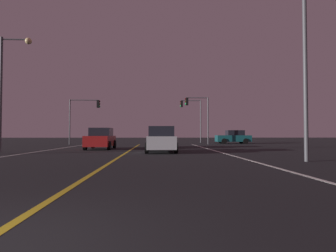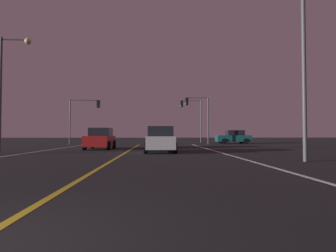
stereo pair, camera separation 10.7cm
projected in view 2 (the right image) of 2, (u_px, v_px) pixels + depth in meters
lane_edge_right at (235, 157)px, 15.03m from camera, size 0.16×36.43×0.01m
lane_center_divider at (118, 157)px, 14.78m from camera, size 0.16×36.43×0.01m
car_lead_same_lane at (160, 140)px, 18.72m from camera, size 2.02×4.30×1.70m
car_oncoming at (100, 139)px, 22.69m from camera, size 2.02×4.30×1.70m
car_crossing_side at (234, 137)px, 35.97m from camera, size 4.30×2.02×1.70m
car_ahead_far at (159, 138)px, 24.83m from camera, size 2.02×4.30×1.70m
traffic_light_near_right at (197, 110)px, 33.87m from camera, size 2.85×0.36×5.62m
traffic_light_near_left at (85, 111)px, 33.32m from camera, size 3.61×0.36×5.27m
traffic_light_far_right at (191, 111)px, 39.37m from camera, size 2.97×0.36×5.93m
street_lamp_right_near at (291, 41)px, 12.41m from camera, size 2.53×0.44×8.28m
street_lamp_left_mid at (8, 79)px, 18.98m from camera, size 2.07×0.44×7.73m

